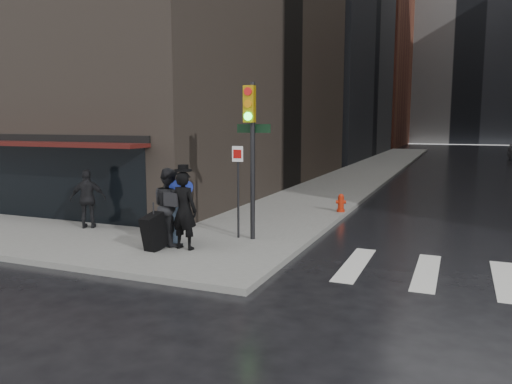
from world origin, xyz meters
TOP-DOWN VIEW (x-y plane):
  - ground at (0.00, 0.00)m, footprint 140.00×140.00m
  - sidewalk_left at (0.00, 27.00)m, footprint 4.00×50.00m
  - bldg_left_far at (-13.00, 62.00)m, footprint 22.00×20.00m
  - bldg_distant at (6.00, 78.00)m, footprint 40.00×12.00m
  - storefront at (-7.00, 1.90)m, footprint 8.40×1.11m
  - man_overcoat at (-0.80, 0.15)m, footprint 1.23×1.07m
  - man_jeans at (-1.26, 0.54)m, footprint 1.36×1.25m
  - man_greycoat at (-4.64, 1.34)m, footprint 1.12×0.90m
  - traffic_light at (0.47, 1.80)m, footprint 1.06×0.48m
  - fire_hydrant at (1.80, 6.96)m, footprint 0.38×0.28m

SIDE VIEW (x-z plane):
  - ground at x=0.00m, z-range 0.00..0.00m
  - sidewalk_left at x=0.00m, z-range 0.00..0.15m
  - fire_hydrant at x=1.80m, z-range 0.12..0.76m
  - man_greycoat at x=-4.64m, z-range 0.15..1.93m
  - man_overcoat at x=-0.80m, z-range -0.02..2.15m
  - man_jeans at x=-1.26m, z-range 0.15..2.17m
  - storefront at x=-7.00m, z-range 0.41..3.24m
  - traffic_light at x=0.47m, z-range 0.76..4.99m
  - bldg_left_far at x=-13.00m, z-range 0.00..26.00m
  - bldg_distant at x=6.00m, z-range 0.00..32.00m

